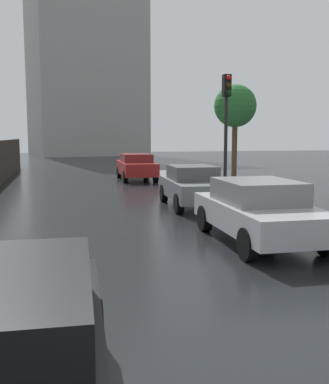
# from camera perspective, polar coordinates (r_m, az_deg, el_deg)

# --- Properties ---
(ground) EXTENTS (120.00, 120.00, 0.00)m
(ground) POSITION_cam_1_polar(r_m,az_deg,el_deg) (4.84, 6.11, -22.14)
(ground) COLOR black
(car_grey_near_kerb) EXTENTS (1.88, 3.93, 1.37)m
(car_grey_near_kerb) POSITION_cam_1_polar(r_m,az_deg,el_deg) (14.95, 3.61, 0.83)
(car_grey_near_kerb) COLOR slate
(car_grey_near_kerb) RESTS_ON ground
(car_red_far_ahead) EXTENTS (1.84, 4.27, 1.40)m
(car_red_far_ahead) POSITION_cam_1_polar(r_m,az_deg,el_deg) (24.00, -3.63, 3.34)
(car_red_far_ahead) COLOR maroon
(car_red_far_ahead) RESTS_ON ground
(car_silver_behind_camera) EXTENTS (1.94, 4.17, 1.38)m
(car_silver_behind_camera) POSITION_cam_1_polar(r_m,az_deg,el_deg) (10.14, 11.95, -2.27)
(car_silver_behind_camera) COLOR #B2B5BA
(car_silver_behind_camera) RESTS_ON ground
(traffic_light) EXTENTS (0.26, 0.39, 4.30)m
(traffic_light) POSITION_cam_1_polar(r_m,az_deg,el_deg) (15.76, 7.92, 9.91)
(traffic_light) COLOR black
(traffic_light) RESTS_ON sidewalk_strip
(street_tree_far) EXTENTS (2.04, 2.04, 4.81)m
(street_tree_far) POSITION_cam_1_polar(r_m,az_deg,el_deg) (22.12, 9.03, 10.69)
(street_tree_far) COLOR #4C3823
(street_tree_far) RESTS_ON ground
(distant_tower) EXTENTS (14.49, 13.92, 23.05)m
(distant_tower) POSITION_cam_1_polar(r_m,az_deg,el_deg) (57.21, -10.19, 16.35)
(distant_tower) COLOR #9E9993
(distant_tower) RESTS_ON ground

